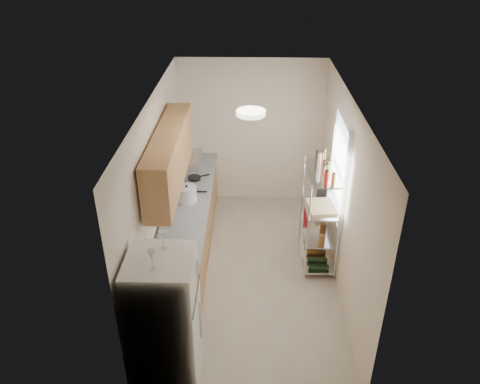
{
  "coord_description": "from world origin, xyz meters",
  "views": [
    {
      "loc": [
        0.0,
        -5.41,
        4.42
      ],
      "look_at": [
        -0.14,
        0.25,
        1.21
      ],
      "focal_mm": 35.0,
      "sensor_mm": 36.0,
      "label": 1
    }
  ],
  "objects_px": {
    "refrigerator": "(166,321)",
    "frying_pan_large": "(189,192)",
    "rice_cooker": "(187,194)",
    "cutting_board": "(321,207)",
    "espresso_machine": "(322,186)"
  },
  "relations": [
    {
      "from": "refrigerator",
      "to": "cutting_board",
      "type": "bearing_deg",
      "value": 47.21
    },
    {
      "from": "frying_pan_large",
      "to": "refrigerator",
      "type": "bearing_deg",
      "value": -88.74
    },
    {
      "from": "refrigerator",
      "to": "cutting_board",
      "type": "xyz_separation_m",
      "value": [
        1.87,
        2.02,
        0.21
      ]
    },
    {
      "from": "frying_pan_large",
      "to": "cutting_board",
      "type": "height_order",
      "value": "cutting_board"
    },
    {
      "from": "refrigerator",
      "to": "frying_pan_large",
      "type": "distance_m",
      "value": 2.59
    },
    {
      "from": "refrigerator",
      "to": "espresso_machine",
      "type": "distance_m",
      "value": 3.11
    },
    {
      "from": "rice_cooker",
      "to": "cutting_board",
      "type": "distance_m",
      "value": 1.95
    },
    {
      "from": "frying_pan_large",
      "to": "espresso_machine",
      "type": "distance_m",
      "value": 2.0
    },
    {
      "from": "cutting_board",
      "to": "rice_cooker",
      "type": "bearing_deg",
      "value": 170.31
    },
    {
      "from": "rice_cooker",
      "to": "refrigerator",
      "type": "bearing_deg",
      "value": -88.67
    },
    {
      "from": "frying_pan_large",
      "to": "espresso_machine",
      "type": "xyz_separation_m",
      "value": [
        1.98,
        -0.17,
        0.22
      ]
    },
    {
      "from": "refrigerator",
      "to": "frying_pan_large",
      "type": "bearing_deg",
      "value": 91.25
    },
    {
      "from": "refrigerator",
      "to": "rice_cooker",
      "type": "distance_m",
      "value": 2.36
    },
    {
      "from": "refrigerator",
      "to": "espresso_machine",
      "type": "height_order",
      "value": "refrigerator"
    },
    {
      "from": "refrigerator",
      "to": "frying_pan_large",
      "type": "height_order",
      "value": "refrigerator"
    }
  ]
}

